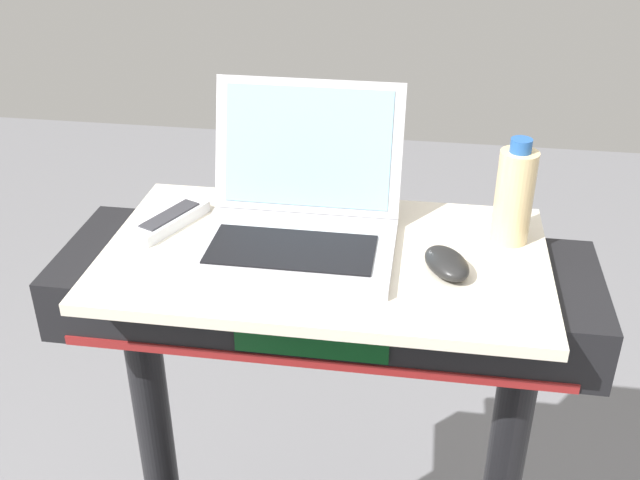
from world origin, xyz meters
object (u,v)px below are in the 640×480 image
computer_mouse (447,263)px  water_bottle (514,195)px  tv_remote (170,220)px  laptop (298,214)px

computer_mouse → water_bottle: bearing=23.6°
computer_mouse → tv_remote: size_ratio=0.61×
water_bottle → tv_remote: (-0.58, -0.04, -0.07)m
laptop → computer_mouse: laptop is taller
laptop → water_bottle: laptop is taller
laptop → water_bottle: bearing=9.9°
laptop → tv_remote: (-0.23, 0.02, -0.04)m
computer_mouse → tv_remote: (-0.48, 0.08, -0.01)m
computer_mouse → laptop: bearing=138.5°
laptop → computer_mouse: 0.26m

